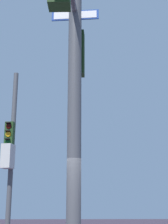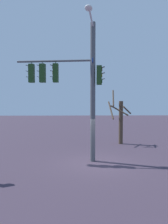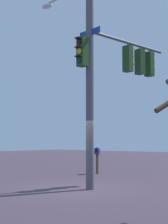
{
  "view_description": "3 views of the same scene",
  "coord_description": "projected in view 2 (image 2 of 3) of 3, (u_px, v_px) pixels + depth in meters",
  "views": [
    {
      "loc": [
        -0.63,
        -7.24,
        1.53
      ],
      "look_at": [
        -0.27,
        0.15,
        3.61
      ],
      "focal_mm": 54.63,
      "sensor_mm": 36.0,
      "label": 1
    },
    {
      "loc": [
        12.67,
        -1.11,
        3.61
      ],
      "look_at": [
        0.04,
        -0.75,
        2.94
      ],
      "focal_mm": 36.28,
      "sensor_mm": 36.0,
      "label": 2
    },
    {
      "loc": [
        -8.27,
        9.4,
        1.76
      ],
      "look_at": [
        -0.45,
        0.06,
        2.81
      ],
      "focal_mm": 53.76,
      "sensor_mm": 36.0,
      "label": 3
    }
  ],
  "objects": [
    {
      "name": "bare_tree_across_street",
      "position": [
        120.0,
        120.0,
        18.53
      ],
      "size": [
        1.79,
        1.84,
        4.44
      ],
      "color": "#47382A",
      "rests_on": "ground"
    },
    {
      "name": "main_signal_pole_assembly",
      "position": [
        77.0,
        80.0,
        13.09
      ],
      "size": [
        3.79,
        5.2,
        8.06
      ],
      "rotation": [
        0.0,
        0.0,
        4.57
      ],
      "color": "#4C4F54",
      "rests_on": "ground"
    },
    {
      "name": "ground_plane",
      "position": [
        97.0,
        163.0,
        12.87
      ],
      "size": [
        80.0,
        80.0,
        0.0
      ],
      "primitive_type": "plane",
      "color": "#3B2F3E"
    }
  ]
}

